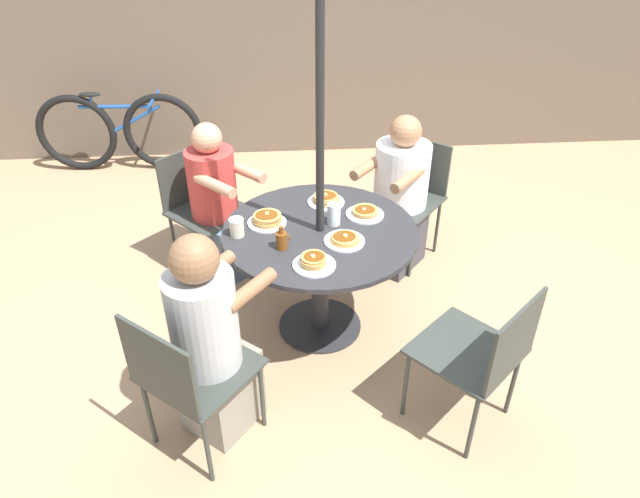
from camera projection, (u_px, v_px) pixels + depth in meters
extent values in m
plane|color=tan|center=(320.00, 326.00, 3.64)|extent=(12.00, 12.00, 0.00)
cube|color=brown|center=(298.00, 69.00, 5.44)|extent=(10.00, 0.06, 1.67)
cylinder|color=#28282B|center=(320.00, 325.00, 3.64)|extent=(0.52, 0.52, 0.01)
cylinder|color=#28282B|center=(320.00, 282.00, 3.45)|extent=(0.11, 0.11, 0.70)
cylinder|color=#28282B|center=(320.00, 232.00, 3.25)|extent=(1.12, 1.12, 0.03)
cylinder|color=black|center=(320.00, 151.00, 2.97)|extent=(0.05, 0.05, 2.42)
cylinder|color=#333833|center=(253.00, 239.00, 4.08)|extent=(0.02, 0.02, 0.45)
cylinder|color=#333833|center=(210.00, 263.00, 3.83)|extent=(0.02, 0.02, 0.45)
cylinder|color=#333833|center=(217.00, 220.00, 4.29)|extent=(0.02, 0.02, 0.45)
cylinder|color=#333833|center=(174.00, 242.00, 4.04)|extent=(0.02, 0.02, 0.45)
cube|color=#333833|center=(210.00, 212.00, 3.93)|extent=(0.66, 0.66, 0.02)
cube|color=#333833|center=(186.00, 176.00, 3.94)|extent=(0.32, 0.32, 0.38)
cube|color=slate|center=(224.00, 246.00, 4.00)|extent=(0.45, 0.45, 0.45)
cylinder|color=#B73833|center=(212.00, 185.00, 3.77)|extent=(0.32, 0.32, 0.48)
sphere|color=tan|center=(207.00, 138.00, 3.58)|extent=(0.20, 0.20, 0.20)
cylinder|color=tan|center=(246.00, 171.00, 3.68)|extent=(0.28, 0.28, 0.07)
cylinder|color=tan|center=(215.00, 185.00, 3.52)|extent=(0.28, 0.28, 0.07)
cylinder|color=#333833|center=(205.00, 363.00, 3.06)|extent=(0.02, 0.02, 0.45)
cylinder|color=#333833|center=(262.00, 395.00, 2.87)|extent=(0.02, 0.02, 0.45)
cylinder|color=#333833|center=(149.00, 411.00, 2.79)|extent=(0.02, 0.02, 0.45)
cylinder|color=#333833|center=(207.00, 450.00, 2.60)|extent=(0.02, 0.02, 0.45)
cube|color=#333833|center=(201.00, 370.00, 2.70)|extent=(0.65, 0.65, 0.02)
cube|color=#333833|center=(158.00, 368.00, 2.44)|extent=(0.35, 0.29, 0.38)
cube|color=gray|center=(221.00, 389.00, 2.91)|extent=(0.45, 0.45, 0.45)
cylinder|color=#B2B2B2|center=(204.00, 323.00, 2.60)|extent=(0.32, 0.32, 0.52)
sphere|color=brown|center=(194.00, 259.00, 2.40)|extent=(0.22, 0.22, 0.22)
cylinder|color=brown|center=(209.00, 271.00, 2.72)|extent=(0.25, 0.29, 0.07)
cylinder|color=brown|center=(250.00, 290.00, 2.60)|extent=(0.25, 0.29, 0.07)
cylinder|color=#333833|center=(406.00, 384.00, 2.94)|extent=(0.02, 0.02, 0.45)
cylinder|color=#333833|center=(448.00, 346.00, 3.17)|extent=(0.02, 0.02, 0.45)
cylinder|color=#333833|center=(472.00, 427.00, 2.71)|extent=(0.02, 0.02, 0.45)
cylinder|color=#333833|center=(513.00, 383.00, 2.94)|extent=(0.02, 0.02, 0.45)
cube|color=#333833|center=(466.00, 350.00, 2.81)|extent=(0.65, 0.65, 0.02)
cube|color=#333833|center=(515.00, 342.00, 2.57)|extent=(0.34, 0.31, 0.38)
cylinder|color=#333833|center=(411.00, 250.00, 3.96)|extent=(0.02, 0.02, 0.45)
cylinder|color=#333833|center=(364.00, 232.00, 4.15)|extent=(0.02, 0.02, 0.45)
cylinder|color=#333833|center=(437.00, 226.00, 4.22)|extent=(0.02, 0.02, 0.45)
cylinder|color=#333833|center=(391.00, 210.00, 4.41)|extent=(0.02, 0.02, 0.45)
cube|color=#333833|center=(403.00, 201.00, 4.06)|extent=(0.65, 0.65, 0.02)
cube|color=#333833|center=(421.00, 165.00, 4.09)|extent=(0.35, 0.30, 0.38)
cube|color=#3D3D42|center=(393.00, 236.00, 4.11)|extent=(0.53, 0.53, 0.45)
cylinder|color=white|center=(402.00, 176.00, 3.89)|extent=(0.37, 0.37, 0.46)
sphere|color=#A3704C|center=(406.00, 131.00, 3.71)|extent=(0.21, 0.21, 0.21)
cylinder|color=#A3704C|center=(408.00, 179.00, 3.62)|extent=(0.27, 0.30, 0.07)
cylinder|color=#A3704C|center=(368.00, 167.00, 3.77)|extent=(0.27, 0.30, 0.07)
cylinder|color=white|center=(344.00, 241.00, 3.13)|extent=(0.23, 0.23, 0.01)
cylinder|color=#BC8947|center=(345.00, 239.00, 3.12)|extent=(0.16, 0.16, 0.01)
cylinder|color=#BC8947|center=(346.00, 238.00, 3.11)|extent=(0.15, 0.15, 0.01)
ellipsoid|color=brown|center=(344.00, 236.00, 3.11)|extent=(0.13, 0.12, 0.00)
cube|color=#F4E084|center=(345.00, 235.00, 3.11)|extent=(0.03, 0.03, 0.01)
cylinder|color=white|center=(365.00, 214.00, 3.37)|extent=(0.23, 0.23, 0.01)
cylinder|color=#BC8947|center=(365.00, 212.00, 3.36)|extent=(0.15, 0.15, 0.01)
cylinder|color=#BC8947|center=(365.00, 210.00, 3.36)|extent=(0.15, 0.15, 0.01)
ellipsoid|color=brown|center=(365.00, 209.00, 3.35)|extent=(0.12, 0.11, 0.00)
cube|color=#F4E084|center=(364.00, 209.00, 3.34)|extent=(0.03, 0.03, 0.01)
cylinder|color=white|center=(326.00, 202.00, 3.49)|extent=(0.23, 0.23, 0.01)
cylinder|color=#BC8947|center=(326.00, 201.00, 3.48)|extent=(0.16, 0.16, 0.01)
cylinder|color=#BC8947|center=(327.00, 199.00, 3.48)|extent=(0.14, 0.14, 0.01)
cylinder|color=#BC8947|center=(326.00, 198.00, 3.47)|extent=(0.16, 0.16, 0.01)
cylinder|color=#BC8947|center=(326.00, 196.00, 3.47)|extent=(0.15, 0.15, 0.01)
ellipsoid|color=brown|center=(326.00, 195.00, 3.46)|extent=(0.12, 0.11, 0.00)
cube|color=#F4E084|center=(325.00, 194.00, 3.46)|extent=(0.03, 0.03, 0.01)
cylinder|color=white|center=(267.00, 223.00, 3.29)|extent=(0.23, 0.23, 0.01)
cylinder|color=#BC8947|center=(268.00, 221.00, 3.28)|extent=(0.15, 0.15, 0.01)
cylinder|color=#BC8947|center=(267.00, 219.00, 3.28)|extent=(0.17, 0.17, 0.01)
cylinder|color=#BC8947|center=(266.00, 218.00, 3.27)|extent=(0.15, 0.15, 0.01)
cylinder|color=#BC8947|center=(267.00, 216.00, 3.27)|extent=(0.16, 0.16, 0.01)
ellipsoid|color=brown|center=(267.00, 215.00, 3.26)|extent=(0.13, 0.12, 0.00)
cube|color=#F4E084|center=(267.00, 213.00, 3.26)|extent=(0.02, 0.02, 0.01)
cylinder|color=white|center=(314.00, 265.00, 2.94)|extent=(0.23, 0.23, 0.01)
cylinder|color=#BC8947|center=(314.00, 263.00, 2.93)|extent=(0.13, 0.13, 0.01)
cylinder|color=#BC8947|center=(314.00, 261.00, 2.93)|extent=(0.13, 0.13, 0.01)
cylinder|color=#BC8947|center=(313.00, 260.00, 2.92)|extent=(0.13, 0.13, 0.01)
cylinder|color=#BC8947|center=(313.00, 257.00, 2.92)|extent=(0.13, 0.13, 0.01)
ellipsoid|color=brown|center=(314.00, 256.00, 2.91)|extent=(0.11, 0.10, 0.00)
cube|color=#F4E084|center=(313.00, 256.00, 2.90)|extent=(0.02, 0.02, 0.01)
cylinder|color=brown|center=(281.00, 241.00, 3.05)|extent=(0.06, 0.06, 0.10)
cylinder|color=brown|center=(281.00, 230.00, 3.02)|extent=(0.03, 0.03, 0.04)
torus|color=brown|center=(287.00, 238.00, 3.05)|extent=(0.05, 0.01, 0.05)
cylinder|color=beige|center=(237.00, 228.00, 3.16)|extent=(0.08, 0.08, 0.10)
cylinder|color=white|center=(236.00, 220.00, 3.13)|extent=(0.08, 0.08, 0.01)
cylinder|color=silver|center=(334.00, 214.00, 3.25)|extent=(0.08, 0.08, 0.13)
torus|color=black|center=(77.00, 133.00, 5.32)|extent=(0.74, 0.10, 0.74)
torus|color=black|center=(163.00, 132.00, 5.34)|extent=(0.74, 0.10, 0.74)
cylinder|color=#1E4C93|center=(115.00, 107.00, 5.19)|extent=(0.66, 0.06, 0.03)
cylinder|color=#1E4C93|center=(135.00, 120.00, 5.26)|extent=(0.50, 0.06, 0.28)
cylinder|color=#1E4C93|center=(91.00, 102.00, 5.16)|extent=(0.03, 0.03, 0.10)
ellipsoid|color=black|center=(90.00, 94.00, 5.12)|extent=(0.20, 0.08, 0.04)
cylinder|color=#1E4C93|center=(153.00, 99.00, 5.16)|extent=(0.05, 0.44, 0.03)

